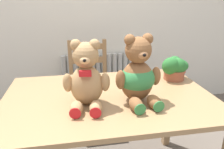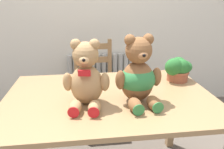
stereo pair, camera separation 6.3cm
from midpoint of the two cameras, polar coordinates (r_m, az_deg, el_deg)
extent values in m
cube|color=silver|center=(2.64, -6.71, 18.25)|extent=(8.00, 0.04, 2.60)
cylinder|color=beige|center=(2.77, -12.78, -2.26)|extent=(0.06, 0.06, 0.70)
cylinder|color=beige|center=(2.76, -11.35, -2.17)|extent=(0.06, 0.06, 0.70)
cylinder|color=beige|center=(2.76, -9.92, -2.09)|extent=(0.06, 0.06, 0.70)
cylinder|color=beige|center=(2.76, -8.49, -2.00)|extent=(0.06, 0.06, 0.70)
cylinder|color=beige|center=(2.76, -7.06, -1.91)|extent=(0.06, 0.06, 0.70)
cylinder|color=beige|center=(2.77, -5.63, -1.82)|extent=(0.06, 0.06, 0.70)
cylinder|color=beige|center=(2.77, -4.21, -1.73)|extent=(0.06, 0.06, 0.70)
cylinder|color=beige|center=(2.78, -2.79, -1.64)|extent=(0.06, 0.06, 0.70)
cylinder|color=beige|center=(2.79, -1.38, -1.55)|extent=(0.06, 0.06, 0.70)
cylinder|color=beige|center=(2.80, 0.02, -1.46)|extent=(0.06, 0.06, 0.70)
cylinder|color=beige|center=(2.81, 1.40, -1.37)|extent=(0.06, 0.06, 0.70)
cylinder|color=beige|center=(2.83, 2.78, -1.27)|extent=(0.06, 0.06, 0.70)
cylinder|color=beige|center=(2.84, 4.14, -1.18)|extent=(0.06, 0.06, 0.70)
cube|color=beige|center=(2.91, -4.04, -7.79)|extent=(0.90, 0.10, 0.04)
cube|color=#9E7A51|center=(1.44, -2.08, -6.06)|extent=(1.35, 0.90, 0.03)
cube|color=#9E7A51|center=(2.01, -22.09, -11.85)|extent=(0.06, 0.06, 0.73)
cube|color=#9E7A51|center=(2.12, 13.66, -9.15)|extent=(0.06, 0.06, 0.73)
cube|color=#997047|center=(2.29, -6.53, -4.44)|extent=(0.41, 0.42, 0.03)
cube|color=#997047|center=(2.24, -1.20, -11.32)|extent=(0.04, 0.04, 0.42)
cube|color=#997047|center=(2.22, -10.74, -12.00)|extent=(0.04, 0.04, 0.42)
cube|color=#997047|center=(2.46, -2.64, -1.59)|extent=(0.04, 0.04, 0.94)
cube|color=#997047|center=(2.44, -11.15, -2.13)|extent=(0.04, 0.04, 0.94)
cube|color=#997047|center=(2.33, -7.28, 7.21)|extent=(0.33, 0.03, 0.06)
cube|color=#997047|center=(2.37, -7.13, 3.74)|extent=(0.33, 0.03, 0.06)
ellipsoid|color=tan|center=(1.29, -7.97, -2.79)|extent=(0.21, 0.19, 0.24)
sphere|color=tan|center=(1.23, -8.37, 5.01)|extent=(0.15, 0.15, 0.15)
sphere|color=tan|center=(1.22, -6.06, 7.77)|extent=(0.06, 0.06, 0.06)
sphere|color=tan|center=(1.23, -10.95, 7.63)|extent=(0.06, 0.06, 0.06)
ellipsoid|color=#E5B279|center=(1.18, -8.59, 3.80)|extent=(0.07, 0.06, 0.05)
sphere|color=black|center=(1.16, -8.73, 3.61)|extent=(0.02, 0.02, 0.02)
ellipsoid|color=tan|center=(1.26, -3.22, -2.02)|extent=(0.06, 0.06, 0.11)
ellipsoid|color=tan|center=(1.28, -12.91, -2.13)|extent=(0.06, 0.06, 0.11)
ellipsoid|color=tan|center=(1.21, -5.76, -8.66)|extent=(0.09, 0.13, 0.07)
cylinder|color=red|center=(1.16, -5.90, -10.00)|extent=(0.06, 0.01, 0.06)
ellipsoid|color=tan|center=(1.22, -10.78, -8.66)|extent=(0.09, 0.13, 0.07)
cylinder|color=red|center=(1.18, -11.15, -9.98)|extent=(0.06, 0.01, 0.06)
cube|color=red|center=(1.18, -8.52, 0.26)|extent=(0.07, 0.03, 0.03)
ellipsoid|color=brown|center=(1.33, 5.23, -1.66)|extent=(0.22, 0.19, 0.25)
sphere|color=brown|center=(1.28, 5.50, 6.36)|extent=(0.16, 0.16, 0.16)
sphere|color=brown|center=(1.28, 7.89, 9.20)|extent=(0.07, 0.07, 0.07)
sphere|color=brown|center=(1.24, 3.22, 9.01)|extent=(0.07, 0.07, 0.07)
ellipsoid|color=#B2794C|center=(1.23, 6.48, 5.20)|extent=(0.07, 0.07, 0.05)
sphere|color=black|center=(1.20, 6.99, 5.05)|extent=(0.02, 0.02, 0.02)
ellipsoid|color=brown|center=(1.35, 10.08, -0.41)|extent=(0.06, 0.06, 0.12)
ellipsoid|color=brown|center=(1.27, 0.84, -1.40)|extent=(0.06, 0.06, 0.12)
ellipsoid|color=brown|center=(1.28, 9.55, -7.10)|extent=(0.09, 0.13, 0.07)
cylinder|color=#337F42|center=(1.24, 10.74, -8.29)|extent=(0.07, 0.01, 0.07)
ellipsoid|color=brown|center=(1.24, 4.84, -7.82)|extent=(0.09, 0.13, 0.07)
cylinder|color=#337F42|center=(1.19, 5.87, -9.10)|extent=(0.07, 0.01, 0.07)
ellipsoid|color=#337F42|center=(1.33, 5.25, -1.16)|extent=(0.24, 0.21, 0.18)
cylinder|color=#9E5138|center=(1.75, 14.91, 0.08)|extent=(0.15, 0.15, 0.08)
cylinder|color=#9E5138|center=(1.74, 15.00, 1.07)|extent=(0.17, 0.17, 0.02)
ellipsoid|color=#286B2D|center=(1.74, 16.30, 2.24)|extent=(0.13, 0.12, 0.10)
ellipsoid|color=#286B2D|center=(1.78, 15.06, 3.28)|extent=(0.11, 0.09, 0.09)
ellipsoid|color=#286B2D|center=(1.73, 14.12, 2.61)|extent=(0.11, 0.10, 0.07)
ellipsoid|color=#286B2D|center=(1.67, 14.07, 2.17)|extent=(0.13, 0.11, 0.13)
ellipsoid|color=#286B2D|center=(1.71, 15.67, 1.96)|extent=(0.14, 0.11, 0.13)
camera|label=1|loc=(0.03, -91.39, -0.51)|focal=35.00mm
camera|label=2|loc=(0.03, 88.61, 0.51)|focal=35.00mm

